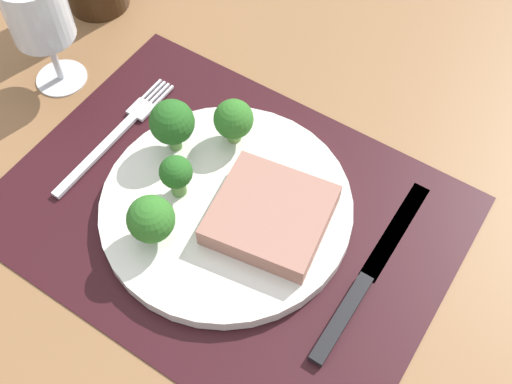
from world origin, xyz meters
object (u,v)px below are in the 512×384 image
Objects in this scene: fork at (116,134)px; knife at (364,282)px; plate at (226,207)px; steak at (270,215)px; wine_glass at (38,15)px.

knife is at bearing -3.89° from fork.
steak reaches higher than plate.
knife is (10.80, -0.13, -2.48)cm from steak.
fork is 0.83× the size of knife.
fork is 1.34× the size of wine_glass.
plate is at bearing -172.27° from steak.
steak is 11.09cm from knife.
steak is 0.48× the size of knife.
plate is 2.36× the size of steak.
fork is 15.09cm from wine_glass.
steak is 0.77× the size of wine_glass.
steak is 21.14cm from fork.
plate is 15.72cm from knife.
steak is 33.39cm from wine_glass.
wine_glass reaches higher than fork.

